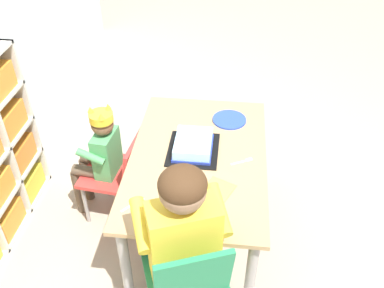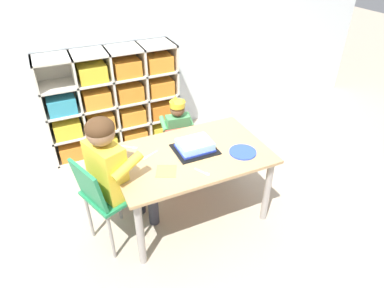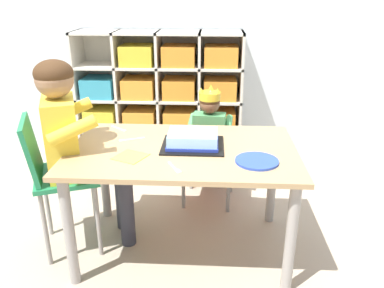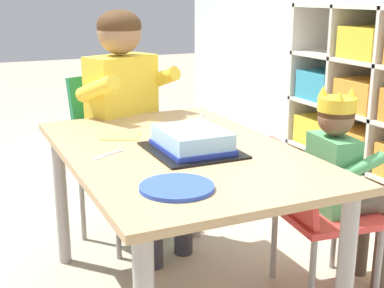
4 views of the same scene
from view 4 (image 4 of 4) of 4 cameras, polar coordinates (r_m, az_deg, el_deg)
activity_table at (r=1.88m, az=-1.53°, el=-2.97°), size 1.18×0.75×0.62m
classroom_chair_blue at (r=2.08m, az=12.85°, el=-6.57°), size 0.40×0.40×0.61m
child_with_crown at (r=2.09m, az=15.65°, el=-2.55°), size 0.31×0.31×0.81m
classroom_chair_adult_side at (r=2.52m, az=-8.21°, el=0.36°), size 0.45×0.45×0.78m
adult_helper_seated at (r=2.38m, az=-6.57°, el=4.24°), size 0.49×0.47×1.07m
birthday_cake_on_tray at (r=1.81m, az=0.01°, el=0.21°), size 0.32×0.28×0.08m
paper_plate_stack at (r=1.47m, az=-1.63°, el=-4.62°), size 0.21×0.21×0.01m
paper_napkin_square at (r=2.04m, az=-7.60°, el=0.92°), size 0.19×0.19×0.00m
fork_by_napkin at (r=2.16m, az=-2.11°, el=1.89°), size 0.14×0.07×0.00m
fork_near_cake_tray at (r=1.79m, az=-9.13°, el=-1.18°), size 0.07×0.12×0.00m
fork_scattered_mid_table at (r=2.31m, az=0.85°, el=2.85°), size 0.11×0.10×0.00m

